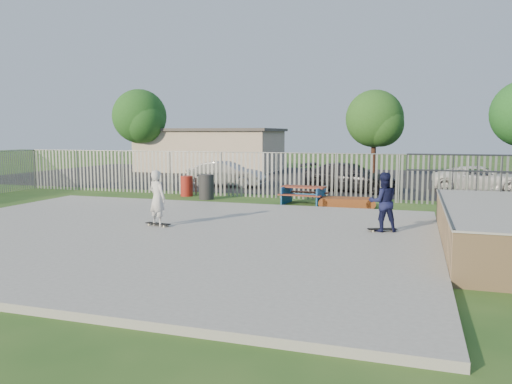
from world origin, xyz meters
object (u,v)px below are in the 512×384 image
(skater_navy, at_px, (383,202))
(picnic_table, at_px, (304,195))
(car_silver, at_px, (226,174))
(skater_white, at_px, (157,198))
(tree_mid, at_px, (374,119))
(funbox, at_px, (347,203))
(tree_left, at_px, (140,117))
(car_dark, at_px, (350,177))
(trash_bin_red, at_px, (187,186))
(trash_bin_grey, at_px, (206,187))
(car_white, at_px, (481,179))

(skater_navy, bearing_deg, picnic_table, -79.40)
(car_silver, distance_m, skater_white, 12.01)
(picnic_table, xyz_separation_m, tree_mid, (1.70, 13.02, 3.39))
(funbox, height_order, tree_left, tree_left)
(tree_mid, bearing_deg, car_dark, -93.39)
(tree_mid, xyz_separation_m, skater_navy, (1.73, -18.60, -2.79))
(car_silver, xyz_separation_m, tree_mid, (6.97, 7.99, 3.07))
(funbox, distance_m, tree_left, 21.65)
(funbox, distance_m, trash_bin_red, 7.52)
(trash_bin_red, relative_size, trash_bin_grey, 0.85)
(funbox, distance_m, skater_white, 7.99)
(trash_bin_grey, xyz_separation_m, tree_mid, (6.04, 12.82, 3.22))
(tree_mid, distance_m, skater_navy, 18.89)
(tree_left, xyz_separation_m, tree_mid, (16.72, 0.21, -0.30))
(picnic_table, distance_m, tree_left, 20.08)
(picnic_table, distance_m, trash_bin_grey, 4.34)
(tree_left, distance_m, skater_navy, 26.23)
(skater_white, bearing_deg, tree_left, -37.76)
(funbox, bearing_deg, trash_bin_grey, 168.57)
(car_dark, height_order, skater_navy, skater_navy)
(picnic_table, xyz_separation_m, tree_left, (-15.02, 12.81, 3.68))
(picnic_table, height_order, car_white, car_white)
(trash_bin_grey, height_order, skater_navy, skater_navy)
(trash_bin_grey, height_order, tree_mid, tree_mid)
(car_silver, height_order, car_white, car_silver)
(car_dark, bearing_deg, trash_bin_red, 133.43)
(car_dark, distance_m, skater_white, 12.47)
(picnic_table, distance_m, skater_navy, 6.58)
(trash_bin_grey, bearing_deg, car_dark, 40.98)
(car_white, bearing_deg, funbox, 145.51)
(funbox, distance_m, trash_bin_grey, 6.14)
(trash_bin_grey, bearing_deg, funbox, -4.73)
(funbox, xyz_separation_m, tree_mid, (-0.08, 13.32, 3.58))
(funbox, relative_size, trash_bin_grey, 1.75)
(picnic_table, bearing_deg, skater_white, -108.91)
(funbox, relative_size, skater_white, 1.16)
(skater_white, bearing_deg, car_silver, -58.12)
(picnic_table, bearing_deg, tree_mid, 86.87)
(trash_bin_red, xyz_separation_m, car_silver, (0.36, 4.09, 0.23))
(car_silver, distance_m, car_white, 12.67)
(car_silver, height_order, car_dark, car_dark)
(trash_bin_grey, relative_size, tree_left, 0.18)
(trash_bin_red, bearing_deg, tree_mid, 58.73)
(car_dark, distance_m, tree_left, 18.32)
(trash_bin_red, height_order, car_silver, car_silver)
(tree_left, bearing_deg, picnic_table, -40.47)
(funbox, height_order, car_white, car_white)
(picnic_table, relative_size, car_silver, 0.45)
(car_silver, bearing_deg, picnic_table, -133.64)
(car_silver, distance_m, tree_mid, 11.04)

